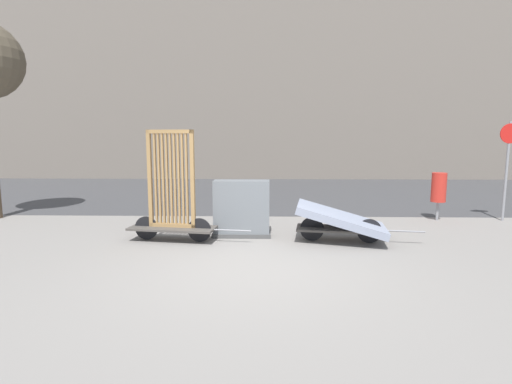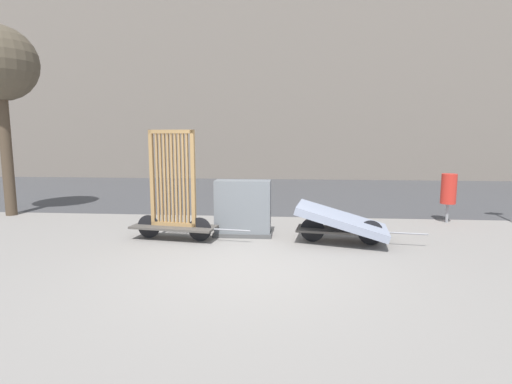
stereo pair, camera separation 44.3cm
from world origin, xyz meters
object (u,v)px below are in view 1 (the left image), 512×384
(trash_bin, at_px, (439,188))
(bike_cart_with_bedframe, at_px, (172,203))
(bike_cart_with_mattress, at_px, (341,220))
(sign_post, at_px, (508,159))
(utility_cabinet, at_px, (242,210))

(trash_bin, bearing_deg, bike_cart_with_bedframe, -160.86)
(bike_cart_with_bedframe, bearing_deg, trash_bin, 27.33)
(trash_bin, bearing_deg, bike_cart_with_mattress, -142.71)
(trash_bin, bearing_deg, sign_post, -0.25)
(bike_cart_with_mattress, relative_size, trash_bin, 2.12)
(sign_post, bearing_deg, bike_cart_with_mattress, -154.30)
(bike_cart_with_bedframe, bearing_deg, sign_post, 23.50)
(sign_post, bearing_deg, trash_bin, 179.75)
(trash_bin, distance_m, sign_post, 1.68)
(utility_cabinet, bearing_deg, trash_bin, 19.63)
(utility_cabinet, bearing_deg, sign_post, 14.88)
(bike_cart_with_bedframe, bearing_deg, bike_cart_with_mattress, 8.20)
(bike_cart_with_bedframe, height_order, utility_cabinet, bike_cart_with_bedframe)
(bike_cart_with_bedframe, distance_m, trash_bin, 6.17)
(bike_cart_with_bedframe, xyz_separation_m, trash_bin, (5.83, 2.02, 0.05))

